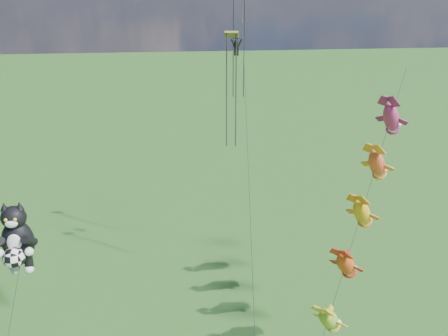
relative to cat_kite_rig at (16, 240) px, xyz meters
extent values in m
cylinder|color=black|center=(-0.60, -1.27, -4.60)|extent=(1.25, 2.51, 5.72)
ellipsoid|color=black|center=(0.00, 0.24, -0.27)|extent=(2.52, 2.33, 2.95)
ellipsoid|color=black|center=(0.00, 0.15, 1.47)|extent=(2.00, 1.93, 1.49)
cone|color=black|center=(-0.46, 0.15, 2.26)|extent=(0.68, 0.68, 0.55)
cone|color=black|center=(0.46, 0.15, 2.26)|extent=(0.68, 0.68, 0.55)
ellipsoid|color=white|center=(0.00, -0.45, 1.34)|extent=(0.86, 0.66, 0.53)
ellipsoid|color=white|center=(0.00, -0.45, 0.00)|extent=(0.98, 0.69, 1.22)
sphere|color=gold|center=(-0.27, -0.51, 1.64)|extent=(0.22, 0.22, 0.22)
sphere|color=gold|center=(0.28, -0.51, 1.64)|extent=(0.22, 0.22, 0.22)
sphere|color=white|center=(-0.87, -0.72, -0.50)|extent=(0.55, 0.55, 0.55)
sphere|color=white|center=(0.88, -0.72, -0.50)|extent=(0.55, 0.55, 0.55)
sphere|color=white|center=(-0.46, 0.10, -2.25)|extent=(0.59, 0.59, 0.59)
sphere|color=white|center=(0.46, 0.10, -2.25)|extent=(0.59, 0.59, 0.59)
sphere|color=white|center=(0.00, -1.00, -0.73)|extent=(1.34, 1.34, 1.34)
cylinder|color=black|center=(20.51, -3.96, 1.22)|extent=(10.01, 12.31, 17.36)
ellipsoid|color=green|center=(18.32, -6.66, -2.60)|extent=(2.40, 2.65, 2.75)
ellipsoid|color=orange|center=(19.71, -4.94, -0.17)|extent=(2.40, 2.65, 2.75)
ellipsoid|color=yellow|center=(21.11, -3.23, 2.26)|extent=(2.40, 2.65, 2.75)
ellipsoid|color=red|center=(22.50, -1.51, 4.68)|extent=(2.40, 2.65, 2.75)
ellipsoid|color=#D83377|center=(23.90, 0.21, 7.11)|extent=(2.40, 2.65, 2.75)
cylinder|color=black|center=(14.66, -0.14, 4.87)|extent=(1.26, 17.05, 24.65)
cube|color=#119D43|center=(14.32, 5.35, 11.87)|extent=(1.02, 0.62, 0.48)
cylinder|color=black|center=(13.99, 5.35, 7.84)|extent=(0.08, 0.08, 8.08)
cylinder|color=black|center=(14.65, 5.35, 7.84)|extent=(0.08, 0.08, 8.08)
cylinder|color=black|center=(14.87, 8.37, 11.22)|extent=(0.08, 0.08, 9.02)
cylinder|color=black|center=(15.67, 8.37, 11.22)|extent=(0.08, 0.08, 9.02)
camera|label=1|loc=(9.72, -29.12, 15.22)|focal=40.00mm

